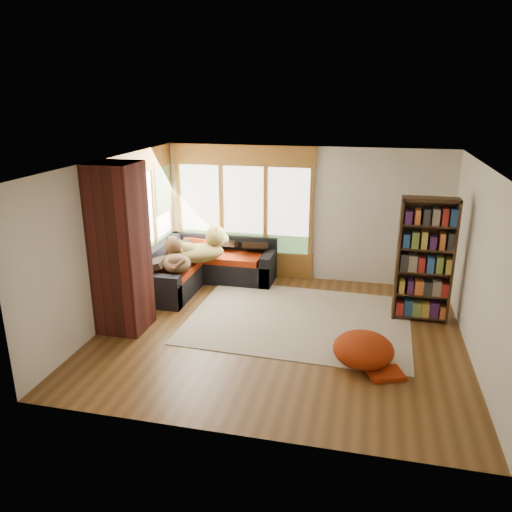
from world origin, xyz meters
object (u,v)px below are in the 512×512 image
at_px(brick_chimney, 120,249).
at_px(bookshelf, 425,261).
at_px(sectional_sofa, 196,269).
at_px(dog_brindle, 175,256).
at_px(pouf, 363,349).
at_px(dog_tan, 202,246).
at_px(area_rug, 299,319).

height_order(brick_chimney, bookshelf, brick_chimney).
xyz_separation_m(sectional_sofa, dog_brindle, (-0.13, -0.70, 0.47)).
relative_size(pouf, dog_tan, 0.71).
distance_m(brick_chimney, dog_brindle, 1.48).
distance_m(pouf, dog_brindle, 3.79).
height_order(bookshelf, dog_brindle, bookshelf).
bearing_deg(brick_chimney, bookshelf, 16.68).
height_order(sectional_sofa, pouf, sectional_sofa).
height_order(brick_chimney, dog_tan, brick_chimney).
bearing_deg(bookshelf, brick_chimney, -163.32).
bearing_deg(brick_chimney, dog_tan, 70.86).
distance_m(area_rug, dog_tan, 2.35).
xyz_separation_m(bookshelf, dog_brindle, (-4.22, -0.01, -0.24)).
distance_m(pouf, dog_tan, 3.79).
relative_size(pouf, dog_brindle, 0.85).
bearing_deg(pouf, area_rug, 131.21).
bearing_deg(sectional_sofa, dog_brindle, -105.13).
relative_size(brick_chimney, dog_brindle, 2.69).
distance_m(sectional_sofa, dog_brindle, 0.85).
bearing_deg(pouf, bookshelf, 62.84).
bearing_deg(bookshelf, dog_brindle, -179.84).
bearing_deg(bookshelf, area_rug, -166.06).
height_order(pouf, dog_tan, dog_tan).
xyz_separation_m(sectional_sofa, bookshelf, (4.09, -0.69, 0.71)).
distance_m(sectional_sofa, area_rug, 2.49).
height_order(sectional_sofa, dog_brindle, dog_brindle).
distance_m(area_rug, pouf, 1.62).
xyz_separation_m(area_rug, bookshelf, (1.92, 0.48, 1.01)).
height_order(area_rug, dog_tan, dog_tan).
height_order(bookshelf, dog_tan, bookshelf).
xyz_separation_m(brick_chimney, dog_tan, (0.65, 1.88, -0.48)).
xyz_separation_m(brick_chimney, sectional_sofa, (0.45, 2.05, -1.00)).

